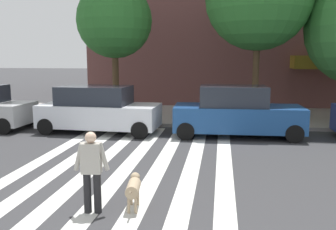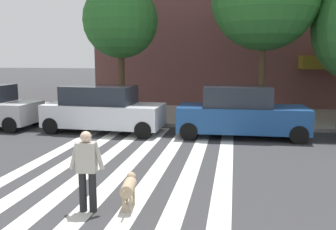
{
  "view_description": "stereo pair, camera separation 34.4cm",
  "coord_description": "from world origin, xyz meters",
  "px_view_note": "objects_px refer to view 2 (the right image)",
  "views": [
    {
      "loc": [
        2.04,
        -1.48,
        3.08
      ],
      "look_at": [
        0.61,
        8.3,
        1.48
      ],
      "focal_mm": 39.13,
      "sensor_mm": 36.0,
      "label": 1
    },
    {
      "loc": [
        2.38,
        -1.42,
        3.08
      ],
      "look_at": [
        0.61,
        8.3,
        1.48
      ],
      "focal_mm": 39.13,
      "sensor_mm": 36.0,
      "label": 2
    }
  ],
  "objects_px": {
    "pedestrian_dog_walker": "(87,167)",
    "parked_car_third_in_line": "(241,113)",
    "street_tree_nearest": "(120,21)",
    "dog_on_leash": "(129,187)",
    "parked_car_behind_first": "(103,109)"
  },
  "relations": [
    {
      "from": "parked_car_third_in_line",
      "to": "dog_on_leash",
      "type": "xyz_separation_m",
      "value": [
        -2.32,
        -7.17,
        -0.49
      ]
    },
    {
      "from": "street_tree_nearest",
      "to": "dog_on_leash",
      "type": "height_order",
      "value": "street_tree_nearest"
    },
    {
      "from": "parked_car_third_in_line",
      "to": "street_tree_nearest",
      "type": "xyz_separation_m",
      "value": [
        -5.67,
        3.08,
        3.79
      ]
    },
    {
      "from": "street_tree_nearest",
      "to": "pedestrian_dog_walker",
      "type": "distance_m",
      "value": 11.54
    },
    {
      "from": "dog_on_leash",
      "to": "street_tree_nearest",
      "type": "bearing_deg",
      "value": 108.1
    },
    {
      "from": "pedestrian_dog_walker",
      "to": "street_tree_nearest",
      "type": "bearing_deg",
      "value": 103.8
    },
    {
      "from": "pedestrian_dog_walker",
      "to": "parked_car_behind_first",
      "type": "bearing_deg",
      "value": 108.03
    },
    {
      "from": "street_tree_nearest",
      "to": "pedestrian_dog_walker",
      "type": "xyz_separation_m",
      "value": [
        2.6,
        -10.58,
        -3.8
      ]
    },
    {
      "from": "street_tree_nearest",
      "to": "dog_on_leash",
      "type": "distance_m",
      "value": 11.61
    },
    {
      "from": "parked_car_behind_first",
      "to": "parked_car_third_in_line",
      "type": "distance_m",
      "value": 5.51
    },
    {
      "from": "street_tree_nearest",
      "to": "parked_car_third_in_line",
      "type": "bearing_deg",
      "value": -28.53
    },
    {
      "from": "parked_car_third_in_line",
      "to": "street_tree_nearest",
      "type": "distance_m",
      "value": 7.48
    },
    {
      "from": "pedestrian_dog_walker",
      "to": "parked_car_third_in_line",
      "type": "bearing_deg",
      "value": 67.76
    },
    {
      "from": "parked_car_behind_first",
      "to": "parked_car_third_in_line",
      "type": "bearing_deg",
      "value": -0.04
    },
    {
      "from": "parked_car_third_in_line",
      "to": "street_tree_nearest",
      "type": "bearing_deg",
      "value": 151.47
    }
  ]
}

